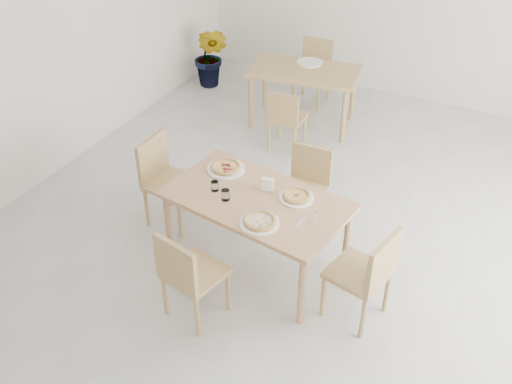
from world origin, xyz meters
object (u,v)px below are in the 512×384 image
at_px(chair_north, 306,182).
at_px(potted_plant, 211,57).
at_px(plate_pepperoni, 226,169).
at_px(second_table, 303,77).
at_px(plate_margherita, 296,198).
at_px(plate_empty, 310,63).
at_px(chair_west, 164,175).
at_px(napkin_holder, 267,185).
at_px(chair_back_n, 314,67).
at_px(main_table, 256,206).
at_px(plate_mushroom, 260,223).
at_px(chair_east, 368,271).
at_px(pizza_pepperoni, 226,167).
at_px(tumbler_b, 215,186).
at_px(pizza_mushroom, 260,221).
at_px(chair_south, 187,272).
at_px(chair_back_s, 285,116).
at_px(tumbler_a, 225,195).
at_px(pizza_margherita, 297,196).

xyz_separation_m(chair_north, potted_plant, (-2.46, 2.32, -0.04)).
distance_m(plate_pepperoni, second_table, 2.41).
bearing_deg(plate_margherita, second_table, 112.18).
distance_m(second_table, plate_empty, 0.24).
xyz_separation_m(chair_west, plate_pepperoni, (0.66, 0.07, 0.23)).
distance_m(napkin_holder, plate_empty, 2.83).
bearing_deg(plate_pepperoni, chair_back_n, 97.42).
height_order(main_table, plate_pepperoni, plate_pepperoni).
distance_m(plate_mushroom, chair_back_n, 3.81).
relative_size(chair_east, pizza_pepperoni, 2.98).
height_order(plate_pepperoni, tumbler_b, tumbler_b).
bearing_deg(plate_empty, pizza_mushroom, -73.97).
relative_size(second_table, chair_back_n, 1.67).
bearing_deg(plate_mushroom, chair_north, 92.42).
bearing_deg(second_table, plate_margherita, -77.24).
distance_m(chair_south, pizza_mushroom, 0.70).
xyz_separation_m(plate_margherita, plate_empty, (-1.04, 2.72, 0.00)).
height_order(main_table, tumbler_b, tumbler_b).
relative_size(chair_back_s, chair_back_n, 0.92).
bearing_deg(chair_west, pizza_mushroom, -111.52).
bearing_deg(napkin_holder, chair_east, -32.64).
bearing_deg(napkin_holder, pizza_pepperoni, 150.54).
relative_size(chair_south, tumbler_a, 9.14).
xyz_separation_m(chair_north, chair_back_n, (-0.99, 2.56, 0.01)).
relative_size(chair_east, napkin_holder, 7.08).
bearing_deg(tumbler_b, potted_plant, 121.52).
bearing_deg(main_table, chair_south, -93.81).
relative_size(plate_mushroom, tumbler_a, 3.42).
bearing_deg(plate_pepperoni, plate_empty, 95.99).
bearing_deg(plate_pepperoni, main_table, -30.92).
bearing_deg(chair_north, second_table, 113.72).
distance_m(plate_mushroom, pizza_pepperoni, 0.86).
bearing_deg(chair_north, chair_back_n, 110.35).
distance_m(pizza_mushroom, second_table, 3.10).
distance_m(plate_margherita, chair_back_n, 3.42).
xyz_separation_m(main_table, chair_west, (-1.11, 0.20, -0.14)).
relative_size(chair_south, plate_margherita, 2.92).
distance_m(pizza_margherita, pizza_mushroom, 0.47).
bearing_deg(chair_west, chair_south, -138.41).
bearing_deg(chair_south, tumbler_b, -63.88).
relative_size(chair_west, plate_margherita, 3.07).
height_order(napkin_holder, potted_plant, potted_plant).
height_order(pizza_pepperoni, tumbler_a, tumbler_a).
bearing_deg(chair_back_s, potted_plant, -37.42).
relative_size(plate_margherita, chair_back_s, 0.38).
height_order(main_table, chair_back_n, chair_back_n).
distance_m(chair_north, tumbler_a, 1.05).
xyz_separation_m(main_table, napkin_holder, (0.04, 0.15, 0.14)).
xyz_separation_m(pizza_mushroom, potted_plant, (-2.51, 3.42, -0.34)).
bearing_deg(plate_pepperoni, chair_west, -174.34).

